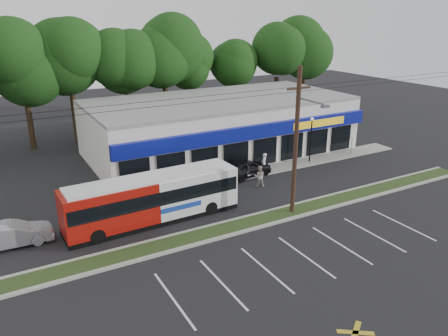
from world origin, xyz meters
name	(u,v)px	position (x,y,z in m)	size (l,w,h in m)	color
ground	(264,228)	(0.00, 0.00, 0.00)	(120.00, 120.00, 0.00)	black
grass_strip	(256,221)	(0.00, 1.00, 0.06)	(40.00, 1.60, 0.12)	#233817
curb_south	(263,226)	(0.00, 0.15, 0.07)	(40.00, 0.25, 0.14)	#9E9E93
curb_north	(249,216)	(0.00, 1.85, 0.07)	(40.00, 0.25, 0.14)	#9E9E93
sidewalk	(253,172)	(5.00, 9.00, 0.05)	(32.00, 2.20, 0.10)	#9E9E93
strip_mall	(220,125)	(5.50, 15.91, 2.65)	(25.00, 12.55, 5.30)	silver
utility_pole	(295,138)	(2.83, 0.93, 5.41)	(50.00, 2.77, 10.00)	black
lamp_post	(311,134)	(11.00, 8.80, 2.67)	(0.30, 0.30, 4.25)	black
sign_post	(352,140)	(16.00, 8.57, 1.56)	(0.45, 0.10, 2.23)	#59595E
tree_line	(164,57)	(4.00, 26.00, 8.42)	(46.76, 6.76, 11.83)	black
metrobus	(153,198)	(-5.76, 4.50, 1.66)	(11.75, 2.86, 3.14)	#9D120C
car_dark	(247,168)	(4.00, 8.50, 0.76)	(1.80, 4.48, 1.53)	black
car_silver	(13,234)	(-14.20, 5.44, 0.73)	(1.54, 4.41, 1.45)	#98999F
pedestrian_a	(264,163)	(5.65, 8.40, 0.92)	(0.67, 0.44, 1.83)	white
pedestrian_b	(259,176)	(3.74, 6.21, 0.85)	(0.83, 0.64, 1.70)	beige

